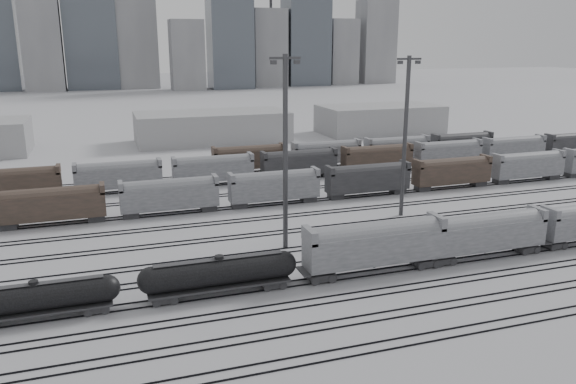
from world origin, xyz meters
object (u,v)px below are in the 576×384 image
object	(u,v)px
tank_car_b	(220,273)
light_mast_c	(285,149)
tank_car_a	(35,298)
hopper_car_b	(487,231)
hopper_car_a	(375,243)

from	to	relation	value
tank_car_b	light_mast_c	xyz separation A→B (m)	(11.00, 11.21, 10.65)
tank_car_a	hopper_car_b	world-z (taller)	hopper_car_b
light_mast_c	hopper_car_b	bearing A→B (deg)	-26.50
hopper_car_a	light_mast_c	size ratio (longest dim) A/B	0.68
tank_car_b	hopper_car_a	distance (m)	18.20
hopper_car_b	light_mast_c	xyz separation A→B (m)	(-22.49, 11.21, 9.62)
light_mast_c	hopper_car_a	bearing A→B (deg)	-57.47
tank_car_b	light_mast_c	distance (m)	18.98
tank_car_a	tank_car_b	size ratio (longest dim) A/B	0.93
tank_car_a	light_mast_c	bearing A→B (deg)	21.18
tank_car_b	hopper_car_b	size ratio (longest dim) A/B	1.09
tank_car_b	hopper_car_b	bearing A→B (deg)	0.00
tank_car_a	hopper_car_a	xyz separation A→B (m)	(36.08, 0.00, 1.48)
tank_car_a	light_mast_c	size ratio (longest dim) A/B	0.64
hopper_car_b	light_mast_c	world-z (taller)	light_mast_c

